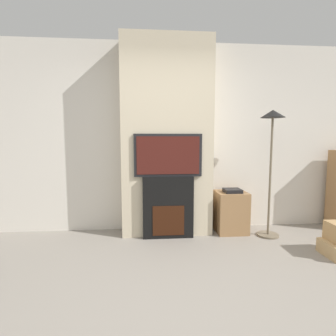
{
  "coord_description": "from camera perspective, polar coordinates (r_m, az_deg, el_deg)",
  "views": [
    {
      "loc": [
        -0.29,
        -1.83,
        1.32
      ],
      "look_at": [
        0.0,
        1.62,
        0.95
      ],
      "focal_mm": 28.0,
      "sensor_mm": 36.0,
      "label": 1
    }
  ],
  "objects": [
    {
      "name": "ground_plane",
      "position": [
        2.27,
        3.96,
        -29.46
      ],
      "size": [
        14.0,
        14.0,
        0.0
      ],
      "primitive_type": "plane",
      "color": "gray"
    },
    {
      "name": "television",
      "position": [
        3.46,
        0.0,
        2.79
      ],
      "size": [
        0.9,
        0.07,
        0.57
      ],
      "color": "black",
      "rests_on": "fireplace"
    },
    {
      "name": "floor_lamp",
      "position": [
        3.77,
        21.66,
        5.66
      ],
      "size": [
        0.32,
        0.32,
        1.72
      ],
      "color": "#726651",
      "rests_on": "ground_plane"
    },
    {
      "name": "chimney_breast",
      "position": [
        3.65,
        -0.25,
        6.57
      ],
      "size": [
        1.24,
        0.38,
        2.7
      ],
      "color": "beige",
      "rests_on": "ground_plane"
    },
    {
      "name": "fireplace",
      "position": [
        3.58,
        0.0,
        -8.54
      ],
      "size": [
        0.68,
        0.15,
        0.84
      ],
      "color": "black",
      "rests_on": "ground_plane"
    },
    {
      "name": "wall_back",
      "position": [
        3.87,
        -0.51,
        6.55
      ],
      "size": [
        6.0,
        0.06,
        2.7
      ],
      "color": "silver",
      "rests_on": "ground_plane"
    },
    {
      "name": "media_stand",
      "position": [
        3.91,
        13.55,
        -9.17
      ],
      "size": [
        0.43,
        0.4,
        0.64
      ],
      "color": "#997047",
      "rests_on": "ground_plane"
    }
  ]
}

